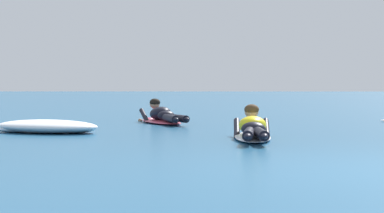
{
  "coord_description": "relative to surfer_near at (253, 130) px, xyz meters",
  "views": [
    {
      "loc": [
        -1.78,
        -6.98,
        0.8
      ],
      "look_at": [
        -2.16,
        6.1,
        0.41
      ],
      "focal_mm": 71.42,
      "sensor_mm": 36.0,
      "label": 1
    }
  ],
  "objects": [
    {
      "name": "ground_plane",
      "position": [
        1.23,
        6.13,
        -0.14
      ],
      "size": [
        120.0,
        120.0,
        0.0
      ],
      "primitive_type": "plane",
      "color": "#235B84"
    },
    {
      "name": "surfer_far",
      "position": [
        -1.59,
        4.35,
        -0.0
      ],
      "size": [
        1.25,
        2.45,
        0.54
      ],
      "color": "#E54C66",
      "rests_on": "ground"
    },
    {
      "name": "whitewater_mid_right",
      "position": [
        -3.26,
        1.44,
        -0.04
      ],
      "size": [
        2.06,
        1.6,
        0.21
      ],
      "color": "white",
      "rests_on": "ground"
    },
    {
      "name": "surfer_near",
      "position": [
        0.0,
        0.0,
        0.0
      ],
      "size": [
        0.56,
        2.62,
        0.53
      ],
      "color": "silver",
      "rests_on": "ground"
    }
  ]
}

